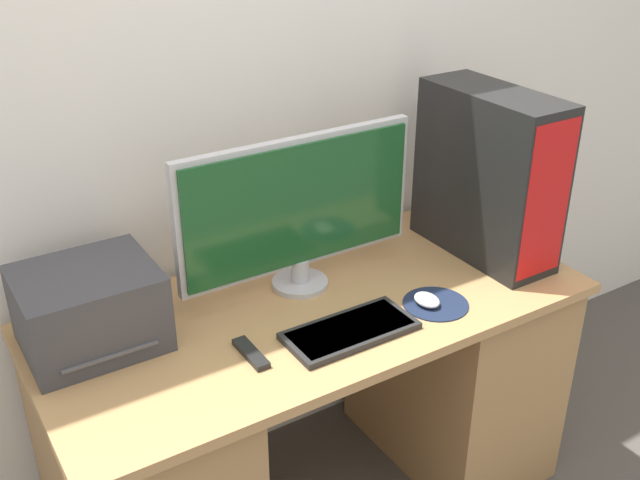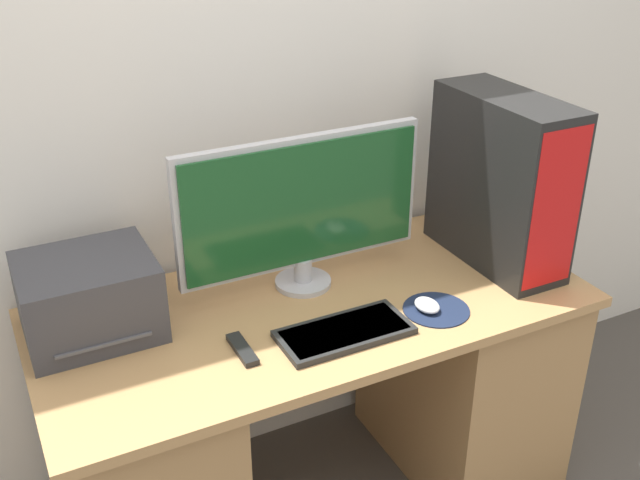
{
  "view_description": "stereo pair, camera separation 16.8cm",
  "coord_description": "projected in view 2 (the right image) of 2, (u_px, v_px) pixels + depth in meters",
  "views": [
    {
      "loc": [
        -0.94,
        -1.17,
        1.89
      ],
      "look_at": [
        0.02,
        0.35,
        0.97
      ],
      "focal_mm": 42.0,
      "sensor_mm": 36.0,
      "label": 1
    },
    {
      "loc": [
        -0.79,
        -1.26,
        1.89
      ],
      "look_at": [
        0.02,
        0.35,
        0.97
      ],
      "focal_mm": 42.0,
      "sensor_mm": 36.0,
      "label": 2
    }
  ],
  "objects": [
    {
      "name": "printer",
      "position": [
        89.0,
        297.0,
        1.94
      ],
      "size": [
        0.34,
        0.3,
        0.21
      ],
      "color": "#38383D",
      "rests_on": "desk"
    },
    {
      "name": "remote_control",
      "position": [
        242.0,
        349.0,
        1.9
      ],
      "size": [
        0.04,
        0.14,
        0.02
      ],
      "color": "black",
      "rests_on": "desk"
    },
    {
      "name": "keyboard",
      "position": [
        345.0,
        332.0,
        1.96
      ],
      "size": [
        0.35,
        0.17,
        0.02
      ],
      "color": "black",
      "rests_on": "desk"
    },
    {
      "name": "wall_back",
      "position": [
        251.0,
        67.0,
        2.17
      ],
      "size": [
        6.4,
        0.05,
        2.7
      ],
      "color": "white",
      "rests_on": "ground_plane"
    },
    {
      "name": "monitor",
      "position": [
        302.0,
        207.0,
        2.09
      ],
      "size": [
        0.73,
        0.17,
        0.45
      ],
      "color": "#B7B7BC",
      "rests_on": "desk"
    },
    {
      "name": "mousepad",
      "position": [
        436.0,
        310.0,
        2.07
      ],
      "size": [
        0.19,
        0.19,
        0.0
      ],
      "color": "#19233D",
      "rests_on": "desk"
    },
    {
      "name": "computer_tower",
      "position": [
        501.0,
        181.0,
        2.23
      ],
      "size": [
        0.19,
        0.48,
        0.52
      ],
      "color": "black",
      "rests_on": "desk"
    },
    {
      "name": "desk",
      "position": [
        315.0,
        408.0,
        2.28
      ],
      "size": [
        1.55,
        0.71,
        0.77
      ],
      "color": "tan",
      "rests_on": "ground_plane"
    },
    {
      "name": "mouse",
      "position": [
        427.0,
        305.0,
        2.06
      ],
      "size": [
        0.06,
        0.08,
        0.03
      ],
      "color": "silver",
      "rests_on": "mousepad"
    }
  ]
}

